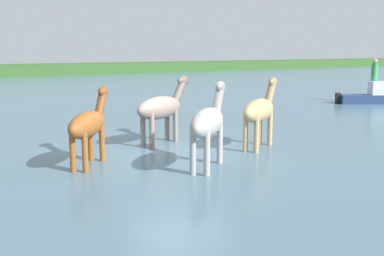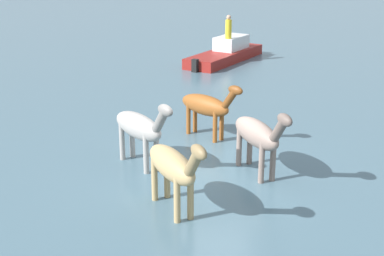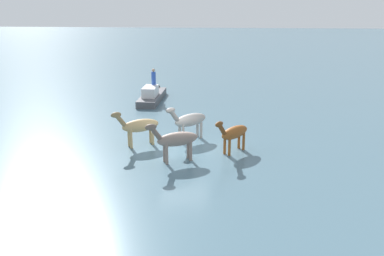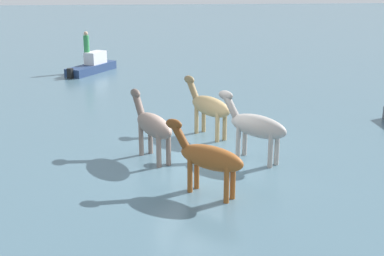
% 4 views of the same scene
% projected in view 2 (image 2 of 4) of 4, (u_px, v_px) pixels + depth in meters
% --- Properties ---
extents(ground_plane, '(161.62, 161.62, 0.00)m').
position_uv_depth(ground_plane, '(206.00, 169.00, 14.18)').
color(ground_plane, '#476675').
extents(horse_dark_mare, '(2.23, 2.00, 2.02)m').
position_uv_depth(horse_dark_mare, '(140.00, 127.00, 14.03)').
color(horse_dark_mare, '#9E9993').
rests_on(horse_dark_mare, ground_plane).
extents(horse_mid_herd, '(2.50, 1.48, 2.01)m').
position_uv_depth(horse_mid_herd, '(258.00, 134.00, 13.50)').
color(horse_mid_herd, gray).
rests_on(horse_mid_herd, ground_plane).
extents(horse_rear_stallion, '(1.87, 2.06, 1.87)m').
position_uv_depth(horse_rear_stallion, '(207.00, 106.00, 16.20)').
color(horse_rear_stallion, brown).
rests_on(horse_rear_stallion, ground_plane).
extents(horse_pinto_flank, '(2.40, 1.64, 1.99)m').
position_uv_depth(horse_pinto_flank, '(173.00, 166.00, 11.58)').
color(horse_pinto_flank, tan).
rests_on(horse_pinto_flank, ground_plane).
extents(boat_dinghy_port, '(5.83, 4.21, 1.37)m').
position_uv_depth(boat_dinghy_port, '(226.00, 55.00, 27.55)').
color(boat_dinghy_port, maroon).
rests_on(boat_dinghy_port, ground_plane).
extents(person_spotter_bow, '(0.32, 0.32, 1.19)m').
position_uv_depth(person_spotter_bow, '(229.00, 28.00, 26.75)').
color(person_spotter_bow, yellow).
rests_on(person_spotter_bow, boat_dinghy_port).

